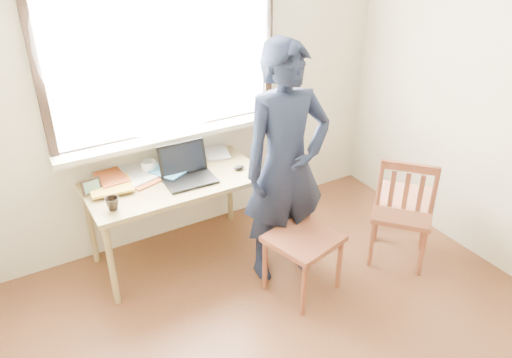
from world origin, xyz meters
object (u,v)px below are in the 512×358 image
mug_white (149,167)px  work_chair (303,245)px  side_chair (403,206)px  mug_dark (113,204)px  person (286,166)px  desk (175,188)px  laptop (187,171)px

mug_white → work_chair: bearing=-54.5°
side_chair → work_chair: bearing=174.1°
mug_white → side_chair: 1.96m
mug_dark → work_chair: mug_dark is taller
mug_dark → person: size_ratio=0.05×
work_chair → side_chair: size_ratio=0.58×
side_chair → person: bearing=156.7°
person → mug_white: bearing=141.6°
desk → side_chair: (1.48, -0.91, -0.14)m
desk → mug_dark: 0.55m
desk → laptop: (0.09, -0.03, 0.13)m
mug_dark → person: person is taller
desk → person: person is taller
desk → work_chair: bearing=-53.0°
mug_white → person: bearing=-45.1°
mug_white → mug_dark: size_ratio=1.27×
desk → work_chair: 1.05m
mug_white → side_chair: size_ratio=0.13×
work_chair → mug_dark: bearing=150.4°
laptop → person: bearing=-43.7°
laptop → person: (0.54, -0.51, 0.13)m
laptop → work_chair: bearing=-56.6°
laptop → work_chair: (0.52, -0.79, -0.37)m
work_chair → desk: bearing=127.0°
desk → mug_white: size_ratio=10.74×
mug_white → work_chair: size_ratio=0.22×
mug_dark → mug_white: bearing=44.3°
desk → person: size_ratio=0.73×
laptop → mug_dark: 0.62m
laptop → side_chair: laptop is taller
mug_white → person: 1.07m
mug_dark → work_chair: 1.34m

